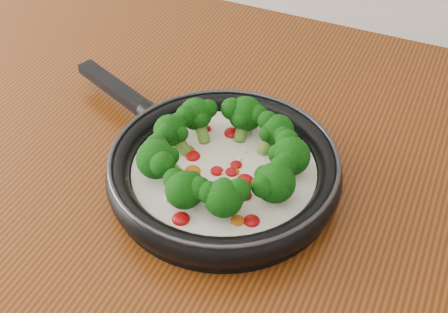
% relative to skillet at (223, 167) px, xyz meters
% --- Properties ---
extents(skillet, '(0.48, 0.39, 0.09)m').
position_rel_skillet_xyz_m(skillet, '(0.00, 0.00, 0.00)').
color(skillet, black).
rests_on(skillet, counter).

